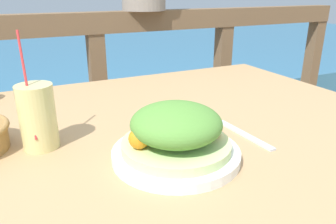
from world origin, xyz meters
TOP-DOWN VIEW (x-y plane):
  - patio_table at (0.00, 0.00)m, footprint 1.20×0.94m
  - railing_fence at (0.00, 0.76)m, footprint 2.80×0.08m
  - sea_backdrop at (0.00, 3.26)m, footprint 12.00×4.00m
  - salad_plate at (-0.08, -0.18)m, footprint 0.25×0.25m
  - drink_glass at (-0.31, -0.01)m, footprint 0.07×0.08m
  - knife at (0.12, -0.15)m, footprint 0.03×0.18m

SIDE VIEW (x-z plane):
  - sea_backdrop at x=0.00m, z-range 0.00..0.34m
  - patio_table at x=0.00m, z-range 0.28..1.02m
  - railing_fence at x=0.00m, z-range 0.19..1.15m
  - knife at x=0.12m, z-range 0.74..0.74m
  - salad_plate at x=-0.08m, z-range 0.73..0.84m
  - drink_glass at x=-0.31m, z-range 0.69..0.93m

